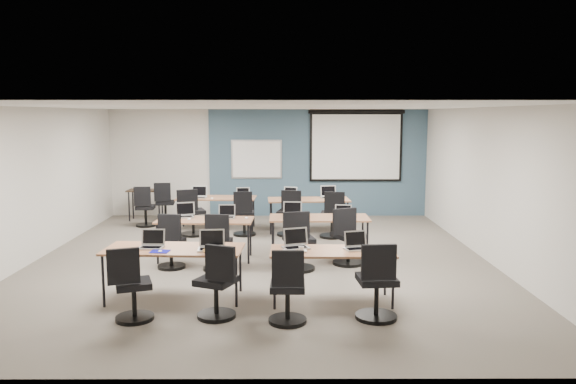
{
  "coord_description": "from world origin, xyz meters",
  "views": [
    {
      "loc": [
        0.44,
        -9.69,
        2.57
      ],
      "look_at": [
        0.48,
        0.4,
        1.17
      ],
      "focal_mm": 35.0,
      "sensor_mm": 36.0,
      "label": 1
    }
  ],
  "objects_px": {
    "projector_screen": "(356,142)",
    "training_table_mid_left": "(205,222)",
    "laptop_1": "(211,245)",
    "utility_table": "(145,194)",
    "training_table_mid_right": "(319,219)",
    "training_table_back_left": "(217,199)",
    "task_chair_2": "(288,293)",
    "task_chair_9": "(244,217)",
    "laptop_2": "(296,243)",
    "task_chair_7": "(347,241)",
    "training_table_front_right": "(332,254)",
    "laptop_9": "(243,195)",
    "whiteboard": "(257,159)",
    "task_chair_8": "(192,216)",
    "task_chair_1": "(217,288)",
    "task_chair_4": "(171,246)",
    "laptop_11": "(329,195)",
    "training_table_front_left": "(174,251)",
    "task_chair_3": "(377,288)",
    "laptop_10": "(290,195)",
    "laptop_4": "(184,214)",
    "laptop_5": "(227,215)",
    "task_chair_6": "(298,246)",
    "task_chair_5": "(217,247)",
    "task_chair_11": "(333,219)",
    "laptop_8": "(199,195)",
    "laptop_7": "(344,215)",
    "task_chair_10": "(290,217)",
    "laptop_6": "(293,213)",
    "task_chair_0": "(131,291)",
    "spare_chair_a": "(165,206)",
    "spare_chair_b": "(145,210)",
    "laptop_0": "(152,243)"
  },
  "relations": [
    {
      "from": "task_chair_0",
      "to": "task_chair_11",
      "type": "height_order",
      "value": "task_chair_11"
    },
    {
      "from": "training_table_front_left",
      "to": "training_table_mid_left",
      "type": "xyz_separation_m",
      "value": [
        0.12,
        2.16,
        -0.01
      ]
    },
    {
      "from": "laptop_2",
      "to": "task_chair_7",
      "type": "distance_m",
      "value": 2.02
    },
    {
      "from": "task_chair_10",
      "to": "utility_table",
      "type": "xyz_separation_m",
      "value": [
        -3.51,
        1.84,
        0.23
      ]
    },
    {
      "from": "training_table_front_left",
      "to": "task_chair_3",
      "type": "height_order",
      "value": "task_chair_3"
    },
    {
      "from": "projector_screen",
      "to": "task_chair_1",
      "type": "distance_m",
      "value": 7.86
    },
    {
      "from": "laptop_2",
      "to": "training_table_back_left",
      "type": "bearing_deg",
      "value": 90.54
    },
    {
      "from": "laptop_6",
      "to": "task_chair_0",
      "type": "bearing_deg",
      "value": -116.47
    },
    {
      "from": "task_chair_4",
      "to": "task_chair_0",
      "type": "bearing_deg",
      "value": -82.65
    },
    {
      "from": "task_chair_4",
      "to": "laptop_11",
      "type": "bearing_deg",
      "value": 55.41
    },
    {
      "from": "projector_screen",
      "to": "task_chair_8",
      "type": "bearing_deg",
      "value": -148.05
    },
    {
      "from": "projector_screen",
      "to": "laptop_4",
      "type": "xyz_separation_m",
      "value": [
        -3.6,
        -4.1,
        -1.09
      ]
    },
    {
      "from": "laptop_1",
      "to": "task_chair_8",
      "type": "relative_size",
      "value": 0.34
    },
    {
      "from": "whiteboard",
      "to": "task_chair_8",
      "type": "relative_size",
      "value": 1.26
    },
    {
      "from": "training_table_front_left",
      "to": "training_table_mid_right",
      "type": "distance_m",
      "value": 3.2
    },
    {
      "from": "laptop_0",
      "to": "task_chair_1",
      "type": "xyz_separation_m",
      "value": [
        1.0,
        -0.8,
        -0.39
      ]
    },
    {
      "from": "task_chair_3",
      "to": "task_chair_6",
      "type": "distance_m",
      "value": 2.45
    },
    {
      "from": "training_table_back_left",
      "to": "laptop_1",
      "type": "height_order",
      "value": "laptop_1"
    },
    {
      "from": "laptop_1",
      "to": "utility_table",
      "type": "height_order",
      "value": "laptop_1"
    },
    {
      "from": "task_chair_4",
      "to": "task_chair_7",
      "type": "relative_size",
      "value": 0.94
    },
    {
      "from": "utility_table",
      "to": "task_chair_7",
      "type": "bearing_deg",
      "value": -41.52
    },
    {
      "from": "training_table_front_right",
      "to": "laptop_9",
      "type": "bearing_deg",
      "value": 108.95
    },
    {
      "from": "training_table_front_right",
      "to": "laptop_4",
      "type": "distance_m",
      "value": 3.53
    },
    {
      "from": "task_chair_2",
      "to": "task_chair_3",
      "type": "bearing_deg",
      "value": 7.87
    },
    {
      "from": "task_chair_2",
      "to": "laptop_10",
      "type": "relative_size",
      "value": 3.18
    },
    {
      "from": "task_chair_1",
      "to": "task_chair_2",
      "type": "relative_size",
      "value": 1.02
    },
    {
      "from": "task_chair_2",
      "to": "task_chair_3",
      "type": "xyz_separation_m",
      "value": [
        1.12,
        0.13,
        0.02
      ]
    },
    {
      "from": "projector_screen",
      "to": "training_table_mid_left",
      "type": "xyz_separation_m",
      "value": [
        -3.19,
        -4.33,
        -1.2
      ]
    },
    {
      "from": "training_table_mid_right",
      "to": "training_table_back_left",
      "type": "bearing_deg",
      "value": 130.56
    },
    {
      "from": "training_table_front_left",
      "to": "laptop_4",
      "type": "relative_size",
      "value": 5.58
    },
    {
      "from": "task_chair_10",
      "to": "task_chair_11",
      "type": "height_order",
      "value": "task_chair_10"
    },
    {
      "from": "task_chair_5",
      "to": "laptop_8",
      "type": "relative_size",
      "value": 2.86
    },
    {
      "from": "laptop_7",
      "to": "task_chair_10",
      "type": "bearing_deg",
      "value": 127.14
    },
    {
      "from": "task_chair_2",
      "to": "spare_chair_b",
      "type": "xyz_separation_m",
      "value": [
        -3.27,
        6.09,
        -0.01
      ]
    },
    {
      "from": "laptop_5",
      "to": "laptop_11",
      "type": "distance_m",
      "value": 3.17
    },
    {
      "from": "laptop_1",
      "to": "task_chair_7",
      "type": "bearing_deg",
      "value": 37.16
    },
    {
      "from": "spare_chair_a",
      "to": "spare_chair_b",
      "type": "bearing_deg",
      "value": -125.03
    },
    {
      "from": "whiteboard",
      "to": "training_table_front_right",
      "type": "xyz_separation_m",
      "value": [
        1.38,
        -6.64,
        -0.77
      ]
    },
    {
      "from": "training_table_mid_right",
      "to": "task_chair_3",
      "type": "distance_m",
      "value": 3.26
    },
    {
      "from": "task_chair_5",
      "to": "task_chair_11",
      "type": "xyz_separation_m",
      "value": [
        2.11,
        2.49,
        0.01
      ]
    },
    {
      "from": "task_chair_7",
      "to": "utility_table",
      "type": "bearing_deg",
      "value": 112.1
    },
    {
      "from": "training_table_front_left",
      "to": "task_chair_3",
      "type": "bearing_deg",
      "value": -14.1
    },
    {
      "from": "task_chair_2",
      "to": "task_chair_9",
      "type": "relative_size",
      "value": 0.99
    },
    {
      "from": "whiteboard",
      "to": "task_chair_6",
      "type": "relative_size",
      "value": 1.26
    },
    {
      "from": "laptop_5",
      "to": "laptop_10",
      "type": "relative_size",
      "value": 0.99
    },
    {
      "from": "laptop_2",
      "to": "task_chair_2",
      "type": "xyz_separation_m",
      "value": [
        -0.12,
        -0.98,
        -0.4
      ]
    },
    {
      "from": "task_chair_9",
      "to": "utility_table",
      "type": "xyz_separation_m",
      "value": [
        -2.54,
        1.82,
        0.25
      ]
    },
    {
      "from": "laptop_5",
      "to": "laptop_10",
      "type": "distance_m",
      "value": 2.74
    },
    {
      "from": "projector_screen",
      "to": "task_chair_11",
      "type": "relative_size",
      "value": 2.41
    },
    {
      "from": "projector_screen",
      "to": "utility_table",
      "type": "height_order",
      "value": "projector_screen"
    }
  ]
}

